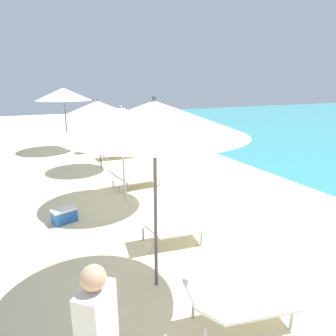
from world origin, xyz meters
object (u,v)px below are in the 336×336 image
at_px(umbrella_sixth, 97,107).
at_px(lounger_fifth_shoreside, 134,178).
at_px(lounger_sixth_shoreside, 118,151).
at_px(lounger_farthest_inland, 94,145).
at_px(lounger_fourth_inland, 239,303).
at_px(umbrella_farthest, 63,94).
at_px(lounger_farthest_shoreside, 78,139).
at_px(cooler_box, 64,215).
at_px(umbrella_fifth, 121,117).
at_px(lounger_fourth_shoreside, 170,228).
at_px(person_walking_mid, 97,331).
at_px(umbrella_fourth, 154,118).

bearing_deg(umbrella_sixth, lounger_fifth_shoreside, -79.98).
relative_size(umbrella_sixth, lounger_sixth_shoreside, 1.69).
bearing_deg(umbrella_sixth, lounger_farthest_inland, 83.48).
bearing_deg(lounger_farthest_inland, lounger_fourth_inland, -103.89).
xyz_separation_m(umbrella_farthest, lounger_farthest_shoreside, (0.63, 1.03, -2.30)).
height_order(lounger_fifth_shoreside, cooler_box, lounger_fifth_shoreside).
distance_m(umbrella_fifth, lounger_sixth_shoreside, 5.22).
bearing_deg(lounger_fourth_shoreside, umbrella_fifth, 101.31).
relative_size(lounger_fourth_inland, umbrella_sixth, 0.60).
xyz_separation_m(umbrella_sixth, umbrella_farthest, (-0.67, 3.94, 0.32)).
relative_size(umbrella_farthest, cooler_box, 4.96).
xyz_separation_m(lounger_fourth_inland, umbrella_sixth, (0.09, 8.17, 1.90)).
distance_m(lounger_fourth_inland, lounger_sixth_shoreside, 9.49).
xyz_separation_m(lounger_fifth_shoreside, umbrella_farthest, (-1.11, 6.44, 2.27)).
distance_m(umbrella_sixth, lounger_farthest_shoreside, 5.34).
relative_size(person_walking_mid, cooler_box, 2.78).
height_order(lounger_fourth_shoreside, umbrella_fifth, umbrella_fifth).
distance_m(umbrella_fourth, lounger_farthest_inland, 10.24).
xyz_separation_m(lounger_sixth_shoreside, lounger_farthest_shoreside, (-1.05, 3.71, -0.03)).
xyz_separation_m(umbrella_sixth, person_walking_mid, (-1.93, -8.53, -1.25)).
xyz_separation_m(lounger_fifth_shoreside, cooler_box, (-2.21, -1.60, -0.11)).
distance_m(umbrella_fourth, umbrella_fifth, 3.61).
distance_m(lounger_fourth_shoreside, umbrella_sixth, 6.23).
distance_m(lounger_sixth_shoreside, umbrella_farthest, 3.90).
relative_size(umbrella_fifth, lounger_farthest_shoreside, 2.00).
bearing_deg(umbrella_farthest, lounger_farthest_shoreside, 58.37).
distance_m(umbrella_fourth, lounger_sixth_shoreside, 8.74).
bearing_deg(umbrella_fifth, umbrella_sixth, 87.47).
bearing_deg(umbrella_farthest, cooler_box, -97.81).
bearing_deg(umbrella_sixth, lounger_sixth_shoreside, 50.96).
distance_m(umbrella_sixth, lounger_sixth_shoreside, 2.53).
bearing_deg(person_walking_mid, lounger_farthest_inland, 120.90).
bearing_deg(lounger_fifth_shoreside, umbrella_farthest, 95.58).
relative_size(umbrella_fourth, lounger_farthest_inland, 1.99).
distance_m(umbrella_fifth, lounger_farthest_shoreside, 8.63).
relative_size(umbrella_fifth, umbrella_sixth, 1.01).
bearing_deg(umbrella_fifth, cooler_box, -157.76).
distance_m(lounger_fifth_shoreside, umbrella_farthest, 6.92).
height_order(umbrella_fourth, lounger_fifth_shoreside, umbrella_fourth).
height_order(umbrella_fourth, lounger_sixth_shoreside, umbrella_fourth).
height_order(umbrella_fifth, lounger_sixth_shoreside, umbrella_fifth).
xyz_separation_m(umbrella_fourth, lounger_fifth_shoreside, (1.18, 4.49, -2.31)).
bearing_deg(lounger_sixth_shoreside, person_walking_mid, -106.57).
xyz_separation_m(lounger_fourth_shoreside, lounger_fifth_shoreside, (0.44, 3.42, -0.04)).
height_order(umbrella_fourth, umbrella_fifth, umbrella_fourth).
relative_size(lounger_fourth_inland, umbrella_farthest, 0.52).
distance_m(umbrella_sixth, person_walking_mid, 8.84).
height_order(lounger_sixth_shoreside, umbrella_farthest, umbrella_farthest).
height_order(umbrella_fifth, lounger_farthest_shoreside, umbrella_fifth).
bearing_deg(lounger_fifth_shoreside, lounger_fourth_inland, -99.56).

